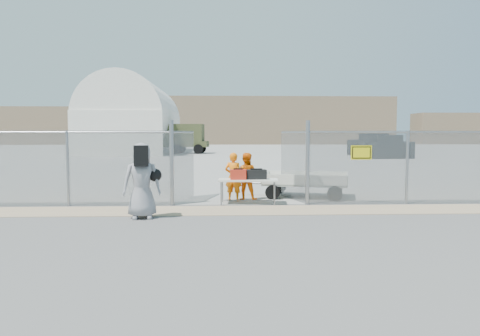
{
  "coord_description": "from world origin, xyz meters",
  "views": [
    {
      "loc": [
        -0.57,
        -11.69,
        2.12
      ],
      "look_at": [
        0.0,
        2.0,
        1.1
      ],
      "focal_mm": 35.0,
      "sensor_mm": 36.0,
      "label": 1
    }
  ],
  "objects_px": {
    "security_worker_left": "(233,177)",
    "folding_table": "(248,192)",
    "visitor": "(142,181)",
    "utility_trailer": "(305,184)",
    "security_worker_right": "(246,176)"
  },
  "relations": [
    {
      "from": "security_worker_right",
      "to": "utility_trailer",
      "type": "bearing_deg",
      "value": -154.26
    },
    {
      "from": "utility_trailer",
      "to": "visitor",
      "type": "bearing_deg",
      "value": -127.72
    },
    {
      "from": "folding_table",
      "to": "security_worker_left",
      "type": "distance_m",
      "value": 0.86
    },
    {
      "from": "security_worker_left",
      "to": "folding_table",
      "type": "bearing_deg",
      "value": 142.46
    },
    {
      "from": "security_worker_left",
      "to": "utility_trailer",
      "type": "bearing_deg",
      "value": -142.47
    },
    {
      "from": "security_worker_left",
      "to": "security_worker_right",
      "type": "distance_m",
      "value": 0.45
    },
    {
      "from": "visitor",
      "to": "utility_trailer",
      "type": "bearing_deg",
      "value": 29.54
    },
    {
      "from": "security_worker_left",
      "to": "security_worker_right",
      "type": "xyz_separation_m",
      "value": [
        0.4,
        0.21,
        -0.01
      ]
    },
    {
      "from": "folding_table",
      "to": "security_worker_right",
      "type": "distance_m",
      "value": 0.94
    },
    {
      "from": "visitor",
      "to": "utility_trailer",
      "type": "distance_m",
      "value": 6.03
    },
    {
      "from": "folding_table",
      "to": "utility_trailer",
      "type": "relative_size",
      "value": 0.5
    },
    {
      "from": "folding_table",
      "to": "visitor",
      "type": "xyz_separation_m",
      "value": [
        -2.78,
        -2.24,
        0.57
      ]
    },
    {
      "from": "folding_table",
      "to": "security_worker_left",
      "type": "height_order",
      "value": "security_worker_left"
    },
    {
      "from": "folding_table",
      "to": "visitor",
      "type": "bearing_deg",
      "value": -136.77
    },
    {
      "from": "security_worker_right",
      "to": "utility_trailer",
      "type": "relative_size",
      "value": 0.42
    }
  ]
}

